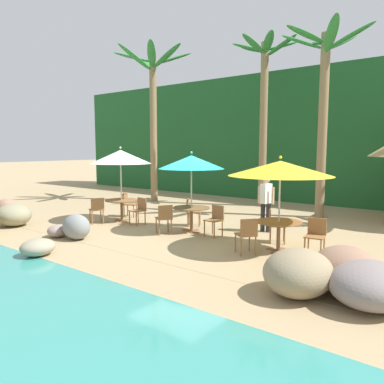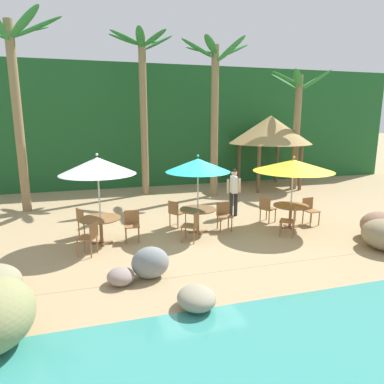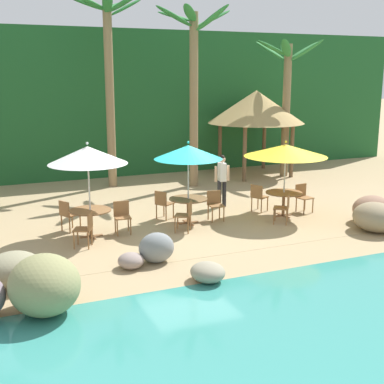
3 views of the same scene
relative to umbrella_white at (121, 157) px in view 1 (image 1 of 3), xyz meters
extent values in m
plane|color=tan|center=(2.75, -0.03, -2.19)|extent=(120.00, 120.00, 0.00)
cube|color=tan|center=(2.75, -0.03, -2.18)|extent=(18.00, 5.20, 0.01)
cube|color=#1E5628|center=(2.75, 8.97, 0.81)|extent=(28.00, 2.40, 6.00)
ellipsoid|color=#9B715C|center=(-4.18, -1.87, -1.87)|extent=(0.82, 0.70, 0.63)
ellipsoid|color=gray|center=(0.30, -2.63, -2.01)|extent=(0.58, 0.59, 0.35)
ellipsoid|color=#946D56|center=(7.81, -1.84, -1.79)|extent=(1.16, 1.09, 0.79)
ellipsoid|color=gray|center=(-2.16, -2.64, -1.83)|extent=(1.17, 1.08, 0.71)
ellipsoid|color=gray|center=(0.96, -2.48, -1.84)|extent=(0.82, 0.68, 0.70)
ellipsoid|color=gray|center=(1.56, -3.97, -1.99)|extent=(0.72, 0.80, 0.40)
ellipsoid|color=gray|center=(8.32, -2.30, -1.83)|extent=(1.26, 1.44, 0.71)
ellipsoid|color=#917F5F|center=(7.25, -2.57, -1.79)|extent=(1.15, 1.29, 0.81)
cylinder|color=silver|center=(0.00, 0.00, -1.04)|extent=(0.04, 0.04, 2.29)
cone|color=white|center=(0.00, 0.00, 0.00)|extent=(2.04, 2.04, 0.45)
sphere|color=white|center=(0.00, 0.00, 0.31)|extent=(0.07, 0.07, 0.07)
cube|color=brown|center=(0.00, 0.00, -2.17)|extent=(0.60, 0.12, 0.03)
cube|color=brown|center=(0.00, 0.00, -2.17)|extent=(0.12, 0.60, 0.03)
cylinder|color=brown|center=(0.00, 0.00, -1.82)|extent=(0.09, 0.09, 0.71)
cylinder|color=brown|center=(0.00, 0.00, -1.46)|extent=(1.10, 1.10, 0.03)
cylinder|color=olive|center=(1.00, -0.29, -1.96)|extent=(0.04, 0.04, 0.45)
cylinder|color=olive|center=(0.65, -0.25, -1.96)|extent=(0.04, 0.04, 0.45)
cylinder|color=olive|center=(1.04, 0.07, -1.96)|extent=(0.04, 0.04, 0.45)
cylinder|color=olive|center=(0.69, 0.10, -1.96)|extent=(0.04, 0.04, 0.45)
cube|color=olive|center=(0.84, -0.09, -1.72)|extent=(0.46, 0.46, 0.03)
cube|color=olive|center=(0.87, 0.11, -1.53)|extent=(0.42, 0.08, 0.42)
cylinder|color=olive|center=(-0.31, 1.00, -1.96)|extent=(0.04, 0.04, 0.45)
cylinder|color=olive|center=(-0.14, 0.68, -1.96)|extent=(0.04, 0.04, 0.45)
cylinder|color=olive|center=(-0.62, 0.84, -1.96)|extent=(0.04, 0.04, 0.45)
cylinder|color=olive|center=(-0.46, 0.52, -1.96)|extent=(0.04, 0.04, 0.45)
cube|color=olive|center=(-0.38, 0.76, -1.72)|extent=(0.56, 0.56, 0.03)
cube|color=olive|center=(-0.56, 0.67, -1.53)|extent=(0.22, 0.39, 0.42)
cylinder|color=olive|center=(-0.61, -0.85, -1.96)|extent=(0.04, 0.04, 0.45)
cylinder|color=olive|center=(-0.45, -0.53, -1.96)|extent=(0.04, 0.04, 0.45)
cylinder|color=olive|center=(-0.29, -1.00, -1.96)|extent=(0.04, 0.04, 0.45)
cylinder|color=olive|center=(-0.13, -0.68, -1.96)|extent=(0.04, 0.04, 0.45)
cube|color=olive|center=(-0.37, -0.76, -1.72)|extent=(0.56, 0.56, 0.03)
cube|color=olive|center=(-0.19, -0.85, -1.53)|extent=(0.22, 0.39, 0.42)
cylinder|color=silver|center=(2.87, 0.17, -1.10)|extent=(0.04, 0.04, 2.18)
cone|color=teal|center=(2.87, 0.17, -0.11)|extent=(1.94, 1.94, 0.39)
sphere|color=teal|center=(2.87, 0.17, 0.16)|extent=(0.07, 0.07, 0.07)
cube|color=brown|center=(2.87, 0.17, -2.17)|extent=(0.60, 0.12, 0.03)
cube|color=brown|center=(2.87, 0.17, -2.17)|extent=(0.12, 0.60, 0.03)
cylinder|color=brown|center=(2.87, 0.17, -1.82)|extent=(0.09, 0.09, 0.71)
cylinder|color=brown|center=(2.87, 0.17, -1.46)|extent=(1.10, 1.10, 0.03)
cylinder|color=olive|center=(3.87, -0.11, -1.96)|extent=(0.04, 0.04, 0.45)
cylinder|color=olive|center=(3.52, -0.07, -1.96)|extent=(0.04, 0.04, 0.45)
cylinder|color=olive|center=(3.91, 0.25, -1.96)|extent=(0.04, 0.04, 0.45)
cylinder|color=olive|center=(3.55, 0.28, -1.96)|extent=(0.04, 0.04, 0.45)
cube|color=olive|center=(3.71, 0.09, -1.72)|extent=(0.46, 0.46, 0.03)
cube|color=olive|center=(3.73, 0.29, -1.53)|extent=(0.42, 0.08, 0.42)
cylinder|color=olive|center=(2.47, 1.14, -1.96)|extent=(0.04, 0.04, 0.45)
cylinder|color=olive|center=(2.66, 0.83, -1.96)|extent=(0.04, 0.04, 0.45)
cylinder|color=olive|center=(2.17, 0.95, -1.96)|extent=(0.04, 0.04, 0.45)
cylinder|color=olive|center=(2.36, 0.64, -1.96)|extent=(0.04, 0.04, 0.45)
cube|color=olive|center=(2.41, 0.89, -1.72)|extent=(0.58, 0.58, 0.03)
cube|color=olive|center=(2.24, 0.78, -1.53)|extent=(0.25, 0.37, 0.42)
cylinder|color=olive|center=(2.16, -0.60, -1.96)|extent=(0.04, 0.04, 0.45)
cylinder|color=olive|center=(2.35, -0.30, -1.96)|extent=(0.04, 0.04, 0.45)
cylinder|color=olive|center=(2.46, -0.79, -1.96)|extent=(0.04, 0.04, 0.45)
cylinder|color=olive|center=(2.65, -0.49, -1.96)|extent=(0.04, 0.04, 0.45)
cube|color=olive|center=(2.40, -0.54, -1.72)|extent=(0.58, 0.58, 0.03)
cube|color=olive|center=(2.57, -0.65, -1.53)|extent=(0.26, 0.37, 0.42)
cylinder|color=silver|center=(5.82, -0.23, -1.14)|extent=(0.04, 0.04, 2.11)
cone|color=yellow|center=(5.82, -0.23, -0.18)|extent=(2.46, 2.46, 0.36)
sphere|color=yellow|center=(5.82, -0.23, 0.08)|extent=(0.07, 0.07, 0.07)
cube|color=brown|center=(5.82, -0.23, -2.17)|extent=(0.60, 0.12, 0.03)
cube|color=brown|center=(5.82, -0.23, -2.17)|extent=(0.12, 0.60, 0.03)
cylinder|color=brown|center=(5.82, -0.23, -1.82)|extent=(0.09, 0.09, 0.71)
cylinder|color=brown|center=(5.82, -0.23, -1.46)|extent=(1.10, 1.10, 0.03)
cylinder|color=olive|center=(6.87, -0.28, -1.96)|extent=(0.04, 0.04, 0.45)
cylinder|color=olive|center=(6.51, -0.33, -1.96)|extent=(0.04, 0.04, 0.45)
cylinder|color=olive|center=(6.82, 0.07, -1.96)|extent=(0.04, 0.04, 0.45)
cylinder|color=olive|center=(6.47, 0.03, -1.96)|extent=(0.04, 0.04, 0.45)
cube|color=olive|center=(6.67, -0.13, -1.72)|extent=(0.47, 0.47, 0.03)
cube|color=olive|center=(6.64, 0.07, -1.53)|extent=(0.42, 0.09, 0.42)
cylinder|color=olive|center=(5.52, 0.77, -1.96)|extent=(0.04, 0.04, 0.45)
cylinder|color=olive|center=(5.68, 0.45, -1.96)|extent=(0.04, 0.04, 0.45)
cylinder|color=olive|center=(5.20, 0.61, -1.96)|extent=(0.04, 0.04, 0.45)
cylinder|color=olive|center=(5.36, 0.29, -1.96)|extent=(0.04, 0.04, 0.45)
cube|color=olive|center=(5.44, 0.53, -1.72)|extent=(0.56, 0.56, 0.03)
cube|color=olive|center=(5.26, 0.44, -1.53)|extent=(0.22, 0.39, 0.42)
cylinder|color=olive|center=(5.05, -0.93, -1.96)|extent=(0.04, 0.04, 0.45)
cylinder|color=olive|center=(5.27, -0.65, -1.96)|extent=(0.04, 0.04, 0.45)
cylinder|color=olive|center=(5.33, -1.15, -1.96)|extent=(0.04, 0.04, 0.45)
cylinder|color=olive|center=(5.55, -0.87, -1.96)|extent=(0.04, 0.04, 0.45)
cube|color=olive|center=(5.30, -0.90, -1.72)|extent=(0.59, 0.59, 0.03)
cube|color=olive|center=(5.46, -1.03, -1.53)|extent=(0.29, 0.35, 0.42)
cylinder|color=olive|center=(-2.57, 4.33, 1.17)|extent=(0.32, 0.32, 6.71)
ellipsoid|color=#2D7A38|center=(-1.66, 4.25, 4.31)|extent=(1.74, 0.50, 0.88)
ellipsoid|color=#2D7A38|center=(-1.98, 5.02, 4.36)|extent=(1.43, 1.59, 0.70)
ellipsoid|color=#2D7A38|center=(-2.80, 5.22, 4.37)|extent=(0.79, 1.82, 0.68)
ellipsoid|color=#2D7A38|center=(-3.40, 4.74, 4.28)|extent=(1.67, 1.08, 0.95)
ellipsoid|color=#2D7A38|center=(-3.34, 3.82, 4.40)|extent=(1.71, 1.30, 0.57)
ellipsoid|color=#2D7A38|center=(-2.81, 3.44, 4.26)|extent=(0.77, 1.70, 1.01)
ellipsoid|color=#2D7A38|center=(-1.98, 3.63, 4.31)|extent=(1.39, 1.54, 0.88)
cylinder|color=olive|center=(2.18, 6.02, 1.22)|extent=(0.32, 0.32, 6.81)
ellipsoid|color=#2D7A38|center=(2.89, 6.03, 4.38)|extent=(1.32, 0.39, 0.76)
ellipsoid|color=#2D7A38|center=(2.67, 6.53, 4.49)|extent=(1.23, 1.26, 0.49)
ellipsoid|color=#2D7A38|center=(1.89, 6.66, 4.47)|extent=(0.89, 1.41, 0.55)
ellipsoid|color=#2D7A38|center=(1.50, 6.21, 4.46)|extent=(1.43, 0.73, 0.57)
ellipsoid|color=#2D7A38|center=(1.50, 5.81, 4.47)|extent=(1.43, 0.75, 0.54)
ellipsoid|color=#2D7A38|center=(2.03, 5.32, 4.42)|extent=(0.64, 1.40, 0.67)
ellipsoid|color=#2D7A38|center=(2.60, 5.45, 4.44)|extent=(1.10, 1.31, 0.64)
cylinder|color=olive|center=(5.06, 4.86, 1.01)|extent=(0.32, 0.32, 6.40)
ellipsoid|color=#2D7A38|center=(5.86, 4.94, 4.00)|extent=(1.54, 0.51, 0.77)
ellipsoid|color=#2D7A38|center=(5.38, 5.59, 3.99)|extent=(0.93, 1.52, 0.79)
ellipsoid|color=#2D7A38|center=(4.60, 5.51, 4.08)|extent=(1.21, 1.50, 0.53)
ellipsoid|color=#2D7A38|center=(4.27, 4.74, 4.00)|extent=(1.56, 0.58, 0.75)
ellipsoid|color=#2D7A38|center=(4.62, 4.18, 4.07)|extent=(1.17, 1.52, 0.55)
ellipsoid|color=#2D7A38|center=(5.46, 4.16, 3.94)|extent=(1.03, 1.44, 0.92)
cylinder|color=#232328|center=(4.52, 1.51, -1.76)|extent=(0.13, 0.13, 0.86)
cylinder|color=#232328|center=(4.70, 1.51, -1.76)|extent=(0.13, 0.13, 0.86)
cube|color=white|center=(4.61, 1.51, -1.04)|extent=(0.25, 0.37, 0.58)
cylinder|color=#D6AD89|center=(4.39, 1.51, -1.09)|extent=(0.08, 0.08, 0.50)
cylinder|color=#D6AD89|center=(4.83, 1.51, -1.09)|extent=(0.08, 0.08, 0.50)
sphere|color=#D6AD89|center=(4.61, 1.51, -0.63)|extent=(0.21, 0.21, 0.21)
sphere|color=black|center=(4.61, 1.51, -0.58)|extent=(0.18, 0.18, 0.18)
camera|label=1|loc=(9.55, -8.47, 0.29)|focal=35.01mm
camera|label=2|loc=(-0.15, -9.53, 1.26)|focal=32.44mm
camera|label=3|loc=(-2.77, -13.24, 2.05)|focal=48.96mm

